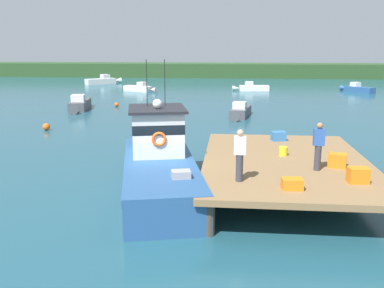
% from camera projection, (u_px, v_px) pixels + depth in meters
% --- Properties ---
extents(ground_plane, '(200.00, 200.00, 0.00)m').
position_uv_depth(ground_plane, '(158.00, 187.00, 16.29)').
color(ground_plane, '#1E4C5B').
extents(dock, '(6.00, 9.00, 1.20)m').
position_uv_depth(dock, '(285.00, 163.00, 15.61)').
color(dock, '#4C3D2D').
rests_on(dock, ground).
extents(main_fishing_boat, '(4.29, 9.96, 4.80)m').
position_uv_depth(main_fishing_boat, '(159.00, 162.00, 15.99)').
color(main_fishing_boat, '#285184').
rests_on(main_fishing_boat, ground).
extents(crate_single_by_cleat, '(0.70, 0.59, 0.48)m').
position_uv_depth(crate_single_by_cleat, '(337.00, 160.00, 14.56)').
color(crate_single_by_cleat, orange).
rests_on(crate_single_by_cleat, dock).
extents(crate_stack_near_edge, '(0.69, 0.57, 0.40)m').
position_uv_depth(crate_stack_near_edge, '(279.00, 136.00, 18.73)').
color(crate_stack_near_edge, '#3370B2').
rests_on(crate_stack_near_edge, dock).
extents(crate_stack_mid_dock, '(0.63, 0.48, 0.47)m').
position_uv_depth(crate_stack_mid_dock, '(358.00, 175.00, 12.89)').
color(crate_stack_mid_dock, orange).
rests_on(crate_stack_mid_dock, dock).
extents(crate_single_far, '(0.62, 0.46, 0.32)m').
position_uv_depth(crate_single_far, '(292.00, 184.00, 12.33)').
color(crate_single_far, orange).
rests_on(crate_single_far, dock).
extents(bait_bucket, '(0.32, 0.32, 0.34)m').
position_uv_depth(bait_bucket, '(283.00, 151.00, 16.15)').
color(bait_bucket, yellow).
rests_on(bait_bucket, dock).
extents(deckhand_by_the_boat, '(0.36, 0.22, 1.63)m').
position_uv_depth(deckhand_by_the_boat, '(240.00, 154.00, 12.89)').
color(deckhand_by_the_boat, '#383842').
rests_on(deckhand_by_the_boat, dock).
extents(deckhand_further_back, '(0.36, 0.22, 1.63)m').
position_uv_depth(deckhand_further_back, '(319.00, 145.00, 14.07)').
color(deckhand_further_back, '#383842').
rests_on(deckhand_further_back, dock).
extents(moored_boat_off_the_point, '(3.40, 4.18, 1.15)m').
position_uv_depth(moored_boat_off_the_point, '(357.00, 89.00, 50.45)').
color(moored_boat_off_the_point, '#285184').
rests_on(moored_boat_off_the_point, ground).
extents(moored_boat_far_right, '(4.73, 4.42, 1.37)m').
position_uv_depth(moored_boat_far_right, '(103.00, 81.00, 61.54)').
color(moored_boat_far_right, silver).
rests_on(moored_boat_far_right, ground).
extents(moored_boat_near_channel, '(4.50, 2.85, 1.16)m').
position_uv_depth(moored_boat_near_channel, '(140.00, 88.00, 51.03)').
color(moored_boat_near_channel, silver).
rests_on(moored_boat_near_channel, ground).
extents(moored_boat_mid_harbor, '(1.79, 4.76, 1.19)m').
position_uv_depth(moored_boat_mid_harbor, '(240.00, 111.00, 32.55)').
color(moored_boat_mid_harbor, '#4C4C51').
rests_on(moored_boat_mid_harbor, ground).
extents(moored_boat_outer_mooring, '(2.07, 5.33, 1.33)m').
position_uv_depth(moored_boat_outer_mooring, '(79.00, 104.00, 36.22)').
color(moored_boat_outer_mooring, '#4C4C51').
rests_on(moored_boat_outer_mooring, ground).
extents(moored_boat_far_left, '(4.54, 1.55, 1.14)m').
position_uv_depth(moored_boat_far_left, '(252.00, 88.00, 51.94)').
color(moored_boat_far_left, white).
rests_on(moored_boat_far_left, ground).
extents(mooring_buoy_outer, '(0.36, 0.36, 0.36)m').
position_uv_depth(mooring_buoy_outer, '(175.00, 113.00, 33.44)').
color(mooring_buoy_outer, red).
rests_on(mooring_buoy_outer, ground).
extents(mooring_buoy_spare_mooring, '(0.46, 0.46, 0.46)m').
position_uv_depth(mooring_buoy_spare_mooring, '(46.00, 127.00, 27.28)').
color(mooring_buoy_spare_mooring, '#EA5B19').
rests_on(mooring_buoy_spare_mooring, ground).
extents(mooring_buoy_inshore, '(0.39, 0.39, 0.39)m').
position_uv_depth(mooring_buoy_inshore, '(117.00, 105.00, 38.05)').
color(mooring_buoy_inshore, '#EA5B19').
rests_on(mooring_buoy_inshore, ground).
extents(far_shoreline, '(120.00, 8.00, 2.40)m').
position_uv_depth(far_shoreline, '(217.00, 70.00, 76.17)').
color(far_shoreline, '#284723').
rests_on(far_shoreline, ground).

